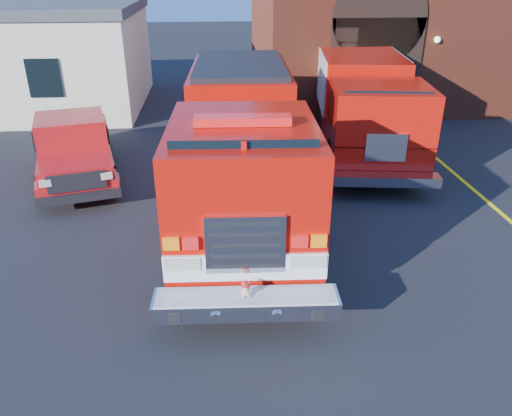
{
  "coord_description": "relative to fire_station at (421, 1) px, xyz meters",
  "views": [
    {
      "loc": [
        -0.78,
        -10.29,
        5.75
      ],
      "look_at": [
        0.0,
        -1.2,
        1.3
      ],
      "focal_mm": 35.0,
      "sensor_mm": 36.0,
      "label": 1
    }
  ],
  "objects": [
    {
      "name": "ground",
      "position": [
        -8.99,
        -13.98,
        -4.25
      ],
      "size": [
        100.0,
        100.0,
        0.0
      ],
      "primitive_type": "plane",
      "color": "black",
      "rests_on": "ground"
    },
    {
      "name": "parking_stripe_mid",
      "position": [
        -2.49,
        -9.98,
        -4.25
      ],
      "size": [
        0.12,
        3.0,
        0.01
      ],
      "primitive_type": "cube",
      "color": "yellow",
      "rests_on": "ground"
    },
    {
      "name": "side_building",
      "position": [
        -17.99,
        -0.99,
        -2.05
      ],
      "size": [
        10.2,
        8.2,
        4.35
      ],
      "color": "beige",
      "rests_on": "ground"
    },
    {
      "name": "fire_engine",
      "position": [
        -9.1,
        -12.15,
        -2.55
      ],
      "size": [
        3.45,
        10.77,
        3.28
      ],
      "color": "black",
      "rests_on": "ground"
    },
    {
      "name": "secondary_truck",
      "position": [
        -4.68,
        -7.67,
        -2.63
      ],
      "size": [
        3.99,
        9.45,
        2.97
      ],
      "color": "black",
      "rests_on": "ground"
    },
    {
      "name": "fire_station",
      "position": [
        0.0,
        0.0,
        0.0
      ],
      "size": [
        15.2,
        10.2,
        8.45
      ],
      "color": "maroon",
      "rests_on": "ground"
    },
    {
      "name": "pickup_truck",
      "position": [
        -13.96,
        -9.73,
        -3.36
      ],
      "size": [
        3.43,
        6.09,
        1.88
      ],
      "color": "black",
      "rests_on": "ground"
    },
    {
      "name": "parking_stripe_near",
      "position": [
        -2.49,
        -12.98,
        -4.25
      ],
      "size": [
        0.12,
        3.0,
        0.01
      ],
      "primitive_type": "cube",
      "color": "yellow",
      "rests_on": "ground"
    },
    {
      "name": "parking_stripe_far",
      "position": [
        -2.49,
        -6.98,
        -4.25
      ],
      "size": [
        0.12,
        3.0,
        0.01
      ],
      "primitive_type": "cube",
      "color": "yellow",
      "rests_on": "ground"
    }
  ]
}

